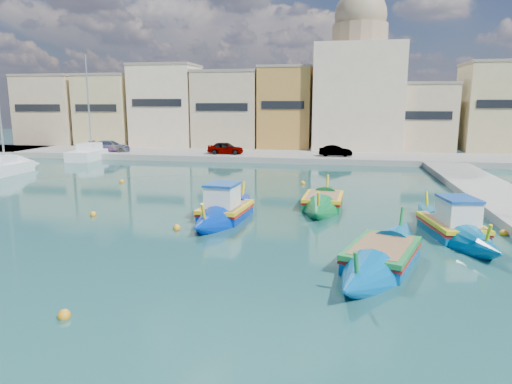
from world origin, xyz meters
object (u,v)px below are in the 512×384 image
(luzzu_turquoise_cabin, at_px, (452,228))
(luzzu_green, at_px, (323,203))
(yacht_midnorth, at_px, (16,167))
(church_block, at_px, (358,82))
(luzzu_blue_cabin, at_px, (226,212))
(yacht_north, at_px, (98,153))
(luzzu_blue_south, at_px, (382,257))

(luzzu_turquoise_cabin, height_order, luzzu_green, luzzu_turquoise_cabin)
(luzzu_turquoise_cabin, xyz_separation_m, yacht_midnorth, (-33.30, 13.75, 0.08))
(church_block, distance_m, luzzu_blue_cabin, 36.15)
(yacht_north, height_order, yacht_midnorth, yacht_north)
(luzzu_blue_cabin, distance_m, yacht_north, 32.01)
(luzzu_green, bearing_deg, church_block, 85.15)
(luzzu_blue_cabin, xyz_separation_m, yacht_midnorth, (-22.30, 12.63, 0.07))
(church_block, bearing_deg, luzzu_blue_south, -90.07)
(yacht_north, distance_m, yacht_midnorth, 11.69)
(church_block, height_order, luzzu_blue_south, church_block)
(luzzu_green, distance_m, luzzu_blue_south, 9.67)
(luzzu_blue_cabin, height_order, luzzu_green, luzzu_blue_cabin)
(church_block, height_order, yacht_midnorth, church_block)
(luzzu_green, height_order, yacht_north, yacht_north)
(church_block, distance_m, yacht_midnorth, 37.81)
(luzzu_green, relative_size, luzzu_blue_south, 0.87)
(luzzu_turquoise_cabin, relative_size, luzzu_green, 1.12)
(luzzu_turquoise_cabin, bearing_deg, church_block, 95.53)
(luzzu_blue_cabin, xyz_separation_m, luzzu_blue_south, (7.50, -5.69, -0.08))
(luzzu_turquoise_cabin, xyz_separation_m, luzzu_green, (-6.06, 4.76, -0.07))
(luzzu_turquoise_cabin, xyz_separation_m, luzzu_blue_cabin, (-10.99, 1.13, 0.02))
(luzzu_blue_south, distance_m, yacht_midnorth, 34.98)
(luzzu_blue_south, xyz_separation_m, yacht_north, (-28.42, 29.92, 0.19))
(luzzu_blue_south, relative_size, yacht_north, 0.80)
(luzzu_turquoise_cabin, height_order, luzzu_blue_cabin, luzzu_blue_cabin)
(church_block, xyz_separation_m, luzzu_green, (-2.61, -30.79, -8.13))
(church_block, relative_size, luzzu_turquoise_cabin, 2.07)
(luzzu_blue_south, xyz_separation_m, yacht_midnorth, (-29.80, 18.31, 0.15))
(luzzu_blue_cabin, height_order, yacht_north, yacht_north)
(luzzu_blue_cabin, bearing_deg, luzzu_turquoise_cabin, -5.86)
(luzzu_green, xyz_separation_m, yacht_north, (-25.85, 20.60, 0.19))
(luzzu_green, bearing_deg, luzzu_blue_south, -74.61)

